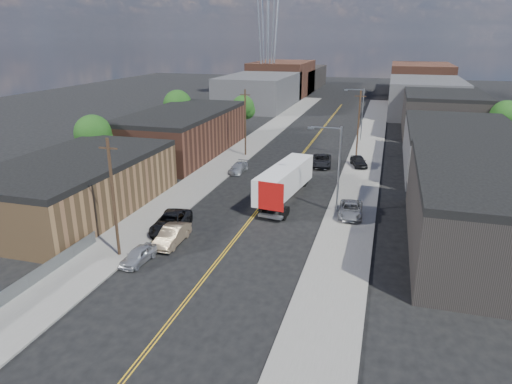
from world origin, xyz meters
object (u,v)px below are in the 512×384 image
Objects in this scene: car_left_a at (138,255)px; car_left_c at (171,222)px; car_left_b at (172,235)px; car_left_d at (238,168)px; semi_truck at (288,178)px; car_right_lot_c at (359,161)px; car_right_lot_a at (351,210)px; car_ahead_truck at (322,161)px.

car_left_a is 0.64× the size of car_left_c.
car_left_d is at bearing 92.98° from car_left_b.
car_left_d is (-8.45, 7.83, -1.66)m from semi_truck.
semi_truck is 3.65× the size of car_right_lot_c.
semi_truck is 8.72m from car_right_lot_a.
car_right_lot_a is (15.90, -12.11, 0.20)m from car_left_d.
car_left_a is at bearing -139.88° from car_right_lot_a.
car_left_c is 20.13m from car_left_d.
car_left_a is 34.44m from car_ahead_truck.
car_right_lot_a is (15.54, 14.62, 0.19)m from car_left_a.
semi_truck is at bearing 72.16° from car_left_a.
car_left_d is at bearing -173.45° from car_right_lot_c.
car_left_b is at bearing -146.90° from car_right_lot_a.
car_right_lot_a is at bearing -79.30° from car_ahead_truck.
car_left_d is (-1.39, 22.74, -0.16)m from car_left_b.
car_ahead_truck reaches higher than car_right_lot_a.
semi_truck is 16.46m from car_right_lot_c.
car_left_d is (0.00, 20.13, -0.19)m from car_left_c.
car_left_b is 1.12× the size of car_right_lot_c.
car_right_lot_a reaches higher than car_left_d.
car_left_a is at bearing -105.76° from semi_truck.
semi_truck reaches higher than car_left_c.
car_right_lot_a is at bearing -35.97° from car_left_d.
semi_truck is 14.99m from car_left_c.
car_left_c is at bearing -137.59° from car_right_lot_c.
car_left_b is 0.97× the size of car_right_lot_a.
semi_truck reaches higher than car_right_lot_c.
car_right_lot_c is at bearing 26.10° from car_left_d.
car_ahead_truck is at bearing 32.69° from car_left_d.
car_left_a reaches higher than car_left_d.
semi_truck is at bearing 48.11° from car_left_c.
car_right_lot_a is at bearing -22.42° from semi_truck.
car_left_c is 31.20m from car_right_lot_c.
car_left_b is at bearing -133.25° from car_right_lot_c.
semi_truck is 4.10× the size of car_left_a.
car_left_c is (-8.45, -12.30, -1.47)m from semi_truck.
car_left_c is at bearing 98.48° from car_left_a.
semi_truck is 3.25× the size of car_left_b.
car_right_lot_a reaches higher than car_left_a.
car_left_c reaches higher than car_right_lot_c.
car_left_c is 28.31m from car_ahead_truck.
car_left_d is 0.78× the size of car_ahead_truck.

